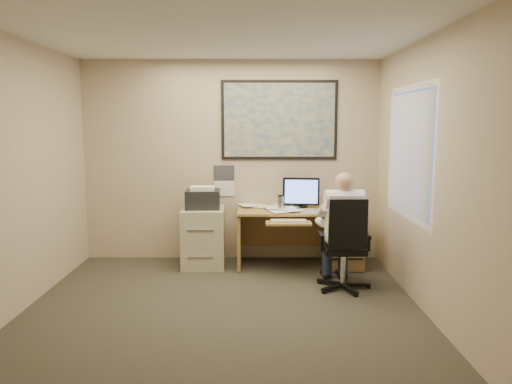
{
  "coord_description": "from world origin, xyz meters",
  "views": [
    {
      "loc": [
        0.32,
        -4.52,
        1.86
      ],
      "look_at": [
        0.33,
        1.3,
        1.05
      ],
      "focal_mm": 35.0,
      "sensor_mm": 36.0,
      "label": 1
    }
  ],
  "objects_px": {
    "desk": "(324,232)",
    "office_chair": "(344,263)",
    "person": "(343,231)",
    "filing_cabinet": "(203,232)"
  },
  "relations": [
    {
      "from": "person",
      "to": "office_chair",
      "type": "bearing_deg",
      "value": -94.36
    },
    {
      "from": "desk",
      "to": "office_chair",
      "type": "xyz_separation_m",
      "value": [
        0.09,
        -1.01,
        -0.14
      ]
    },
    {
      "from": "desk",
      "to": "person",
      "type": "relative_size",
      "value": 1.21
    },
    {
      "from": "filing_cabinet",
      "to": "person",
      "type": "height_order",
      "value": "person"
    },
    {
      "from": "office_chair",
      "to": "person",
      "type": "relative_size",
      "value": 0.8
    },
    {
      "from": "person",
      "to": "desk",
      "type": "bearing_deg",
      "value": 91.37
    },
    {
      "from": "desk",
      "to": "person",
      "type": "xyz_separation_m",
      "value": [
        0.09,
        -0.93,
        0.21
      ]
    },
    {
      "from": "filing_cabinet",
      "to": "office_chair",
      "type": "xyz_separation_m",
      "value": [
        1.67,
        -0.99,
        -0.14
      ]
    },
    {
      "from": "office_chair",
      "to": "desk",
      "type": "bearing_deg",
      "value": 94.35
    },
    {
      "from": "filing_cabinet",
      "to": "office_chair",
      "type": "relative_size",
      "value": 0.99
    }
  ]
}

